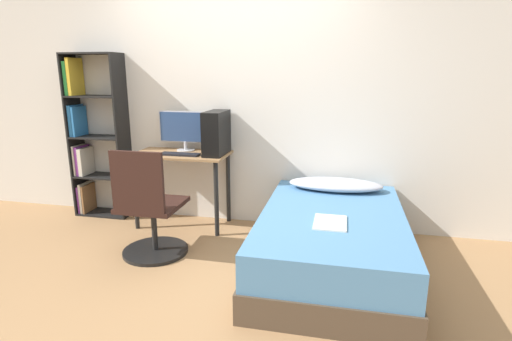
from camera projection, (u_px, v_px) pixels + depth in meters
ground_plane at (189, 282)px, 3.09m from camera, size 14.00×14.00×0.00m
wall_back at (235, 105)px, 4.12m from camera, size 8.00×0.05×2.50m
desk at (182, 167)px, 4.11m from camera, size 0.97×0.51×0.78m
bookshelf at (91, 138)px, 4.39m from camera, size 0.61×0.28×1.78m
office_chair at (150, 216)px, 3.46m from camera, size 0.58×0.58×0.98m
bed at (331, 242)px, 3.25m from camera, size 1.16×1.83×0.49m
pillow at (335, 184)px, 3.80m from camera, size 0.88×0.36×0.11m
magazine at (330, 223)px, 2.98m from camera, size 0.24×0.32×0.01m
monitor at (185, 129)px, 4.16m from camera, size 0.57×0.19×0.41m
keyboard at (180, 154)px, 3.97m from camera, size 0.40×0.12×0.02m
pc_tower at (216, 133)px, 3.97m from camera, size 0.18×0.42×0.43m
mouse at (204, 155)px, 3.92m from camera, size 0.06×0.09×0.02m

